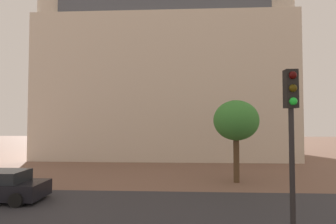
# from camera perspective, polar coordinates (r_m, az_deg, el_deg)

# --- Properties ---
(ground_plane) EXTENTS (120.00, 120.00, 0.00)m
(ground_plane) POSITION_cam_1_polar(r_m,az_deg,el_deg) (11.75, 1.33, -21.16)
(ground_plane) COLOR brown
(street_asphalt_strip) EXTENTS (120.00, 7.59, 0.00)m
(street_asphalt_strip) POSITION_cam_1_polar(r_m,az_deg,el_deg) (11.45, 1.28, -21.67)
(street_asphalt_strip) COLOR #2D2D33
(street_asphalt_strip) RESTS_ON ground_plane
(landmark_building) EXTENTS (26.52, 14.64, 29.50)m
(landmark_building) POSITION_cam_1_polar(r_m,az_deg,el_deg) (32.37, -0.35, 6.75)
(landmark_building) COLOR beige
(landmark_building) RESTS_ON ground_plane
(traffic_light_pole) EXTENTS (0.28, 0.34, 5.04)m
(traffic_light_pole) POSITION_cam_1_polar(r_m,az_deg,el_deg) (6.74, 25.25, -4.69)
(traffic_light_pole) COLOR black
(traffic_light_pole) RESTS_ON ground_plane
(tree_curb_far) EXTENTS (2.86, 2.86, 5.23)m
(tree_curb_far) POSITION_cam_1_polar(r_m,az_deg,el_deg) (17.38, 14.52, -1.90)
(tree_curb_far) COLOR #4C3823
(tree_curb_far) RESTS_ON ground_plane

